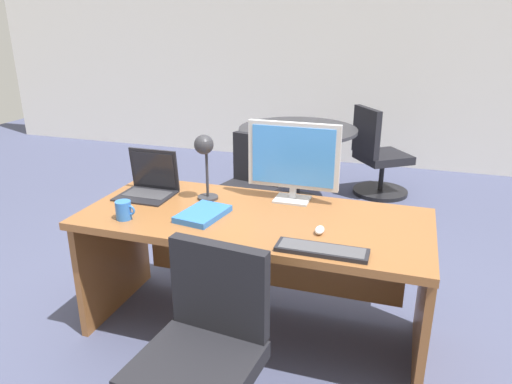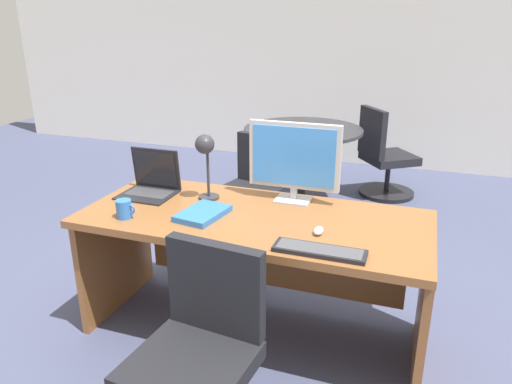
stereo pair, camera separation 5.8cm
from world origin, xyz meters
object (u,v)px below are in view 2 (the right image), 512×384
at_px(desk, 256,244).
at_px(meeting_chair_near, 250,198).
at_px(desk_lamp, 205,153).
at_px(book, 203,213).
at_px(meeting_table, 302,148).
at_px(meeting_chair_far, 383,162).
at_px(coffee_mug, 124,209).
at_px(keyboard, 320,251).
at_px(office_chair, 198,371).
at_px(monitor, 294,158).
at_px(laptop, 152,180).
at_px(mouse, 318,231).

height_order(desk, meeting_chair_near, meeting_chair_near).
relative_size(desk_lamp, book, 1.22).
height_order(meeting_table, meeting_chair_far, meeting_chair_far).
xyz_separation_m(coffee_mug, meeting_chair_near, (0.17, 1.47, -0.44)).
xyz_separation_m(keyboard, meeting_table, (-0.68, 2.40, -0.17)).
relative_size(desk, office_chair, 2.13).
distance_m(meeting_chair_near, meeting_chair_far, 1.67).
relative_size(monitor, meeting_chair_far, 0.58).
height_order(desk_lamp, book, desk_lamp).
distance_m(laptop, mouse, 1.11).
xyz_separation_m(coffee_mug, office_chair, (0.67, -0.54, -0.42)).
bearing_deg(mouse, office_chair, -116.27).
distance_m(desk, coffee_mug, 0.74).
relative_size(coffee_mug, office_chair, 0.13).
relative_size(mouse, meeting_table, 0.07).
distance_m(keyboard, book, 0.71).
bearing_deg(laptop, keyboard, -22.02).
height_order(office_chair, meeting_chair_far, meeting_chair_far).
bearing_deg(book, meeting_table, 90.02).
bearing_deg(desk, laptop, 172.04).
xyz_separation_m(meeting_table, meeting_chair_far, (0.72, 0.52, -0.21)).
height_order(monitor, meeting_chair_near, monitor).
distance_m(desk_lamp, office_chair, 1.20).
distance_m(keyboard, coffee_mug, 1.06).
relative_size(laptop, coffee_mug, 2.85).
relative_size(laptop, mouse, 3.87).
distance_m(desk, meeting_chair_near, 1.27).
relative_size(book, meeting_table, 0.29).
distance_m(desk, mouse, 0.46).
xyz_separation_m(book, coffee_mug, (-0.38, -0.16, 0.03)).
distance_m(book, meeting_chair_far, 2.82).
relative_size(monitor, desk_lamp, 1.35).
relative_size(coffee_mug, meeting_chair_near, 0.13).
height_order(keyboard, meeting_chair_far, meeting_chair_far).
xyz_separation_m(desk, office_chair, (0.04, -0.84, -0.18)).
relative_size(office_chair, meeting_chair_far, 0.96).
relative_size(desk_lamp, meeting_chair_far, 0.43).
bearing_deg(desk_lamp, office_chair, -67.96).
distance_m(mouse, desk_lamp, 0.80).
height_order(meeting_chair_near, meeting_chair_far, meeting_chair_far).
relative_size(keyboard, coffee_mug, 3.82).
distance_m(office_chair, meeting_chair_far, 3.43).
bearing_deg(monitor, desk_lamp, -162.55).
height_order(monitor, keyboard, monitor).
bearing_deg(meeting_chair_far, desk, -100.36).
bearing_deg(desk, meeting_chair_near, 111.64).
bearing_deg(book, meeting_chair_near, 99.17).
relative_size(office_chair, meeting_chair_near, 1.04).
bearing_deg(meeting_table, desk, -82.93).
distance_m(laptop, keyboard, 1.22).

